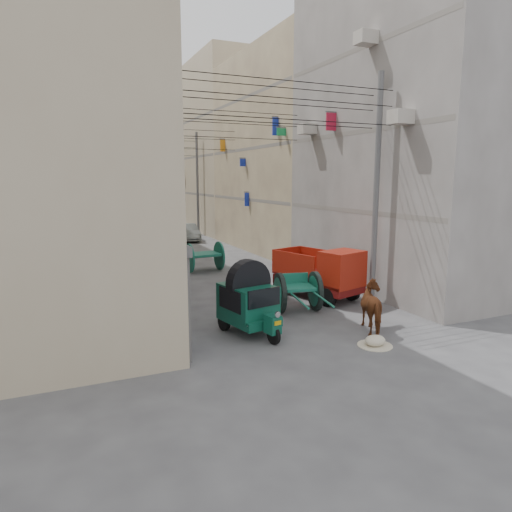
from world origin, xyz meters
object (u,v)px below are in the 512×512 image
distant_car_white (153,244)px  second_cart (205,256)px  distant_car_grey (187,232)px  distant_car_green (114,217)px  feed_sack (375,341)px  auto_rickshaw (249,300)px  horse (376,307)px  tonga_cart (298,291)px  mini_truck (325,275)px

distant_car_white → second_cart: bearing=115.7°
distant_car_grey → distant_car_green: size_ratio=0.89×
feed_sack → distant_car_grey: size_ratio=0.16×
auto_rickshaw → horse: 3.74m
feed_sack → distant_car_white: size_ratio=0.18×
second_cart → distant_car_white: (-1.27, 6.39, -0.18)m
tonga_cart → distant_car_green: tonga_cart is taller
tonga_cart → distant_car_white: 14.38m
second_cart → feed_sack: (1.21, -11.53, -0.60)m
auto_rickshaw → distant_car_white: 15.56m
distant_car_green → horse: bearing=99.9°
auto_rickshaw → distant_car_grey: auto_rickshaw is taller
distant_car_green → second_cart: bearing=97.6°
second_cart → distant_car_grey: size_ratio=0.45×
mini_truck → distant_car_white: bearing=89.8°
auto_rickshaw → tonga_cart: (2.35, 1.34, -0.27)m
second_cart → feed_sack: second_cart is taller
tonga_cart → distant_car_grey: size_ratio=0.86×
second_cart → mini_truck: bearing=-72.2°
auto_rickshaw → feed_sack: auto_rickshaw is taller
mini_truck → distant_car_white: size_ratio=1.11×
auto_rickshaw → mini_truck: bearing=18.2°
distant_car_green → feed_sack: bearing=98.6°
tonga_cart → second_cart: 7.87m
auto_rickshaw → distant_car_white: bearing=77.7°
horse → second_cart: bearing=-59.8°
mini_truck → second_cart: bearing=94.0°
auto_rickshaw → second_cart: auto_rickshaw is taller
tonga_cart → feed_sack: tonga_cart is taller
second_cart → distant_car_white: second_cart is taller
tonga_cart → horse: (1.12, -2.70, 0.02)m
tonga_cart → distant_car_white: bearing=110.1°
auto_rickshaw → horse: auto_rickshaw is taller
feed_sack → horse: 1.40m
horse → distant_car_green: bearing=-65.9°
second_cart → distant_car_grey: bearing=76.6°
mini_truck → distant_car_grey: 18.07m
second_cart → distant_car_grey: (2.16, 11.19, -0.15)m
distant_car_white → distant_car_green: (0.16, 21.59, 0.03)m
mini_truck → second_cart: 7.32m
mini_truck → distant_car_green: bearing=79.8°
second_cart → distant_car_green: size_ratio=0.40×
tonga_cart → second_cart: bearing=107.8°
distant_car_grey → distant_car_green: distant_car_grey is taller
distant_car_grey → horse: bearing=-86.8°
tonga_cart → distant_car_white: (-2.14, 14.22, -0.13)m
distant_car_green → mini_truck: bearing=101.3°
mini_truck → distant_car_green: (-3.65, 34.85, -0.33)m
tonga_cart → auto_rickshaw: bearing=-138.9°
tonga_cart → distant_car_green: 35.86m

